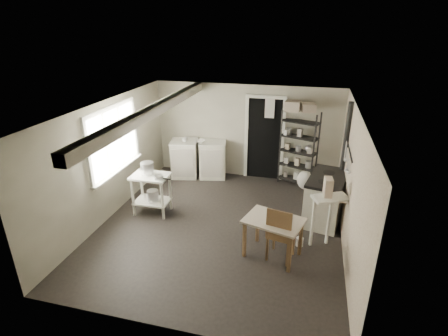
% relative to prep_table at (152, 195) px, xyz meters
% --- Properties ---
extents(floor, '(5.00, 5.00, 0.00)m').
position_rel_prep_table_xyz_m(floor, '(1.48, -0.19, -0.40)').
color(floor, black).
rests_on(floor, ground).
extents(ceiling, '(5.00, 5.00, 0.00)m').
position_rel_prep_table_xyz_m(ceiling, '(1.48, -0.19, 1.90)').
color(ceiling, silver).
rests_on(ceiling, wall_back).
extents(wall_back, '(4.50, 0.02, 2.30)m').
position_rel_prep_table_xyz_m(wall_back, '(1.48, 2.31, 0.75)').
color(wall_back, '#A9A590').
rests_on(wall_back, ground).
extents(wall_front, '(4.50, 0.02, 2.30)m').
position_rel_prep_table_xyz_m(wall_front, '(1.48, -2.69, 0.75)').
color(wall_front, '#A9A590').
rests_on(wall_front, ground).
extents(wall_left, '(0.02, 5.00, 2.30)m').
position_rel_prep_table_xyz_m(wall_left, '(-0.77, -0.19, 0.75)').
color(wall_left, '#A9A590').
rests_on(wall_left, ground).
extents(wall_right, '(0.02, 5.00, 2.30)m').
position_rel_prep_table_xyz_m(wall_right, '(3.73, -0.19, 0.75)').
color(wall_right, '#A9A590').
rests_on(wall_right, ground).
extents(window, '(0.12, 1.76, 1.28)m').
position_rel_prep_table_xyz_m(window, '(-0.74, 0.01, 1.10)').
color(window, silver).
rests_on(window, wall_left).
extents(doorway, '(0.96, 0.10, 2.08)m').
position_rel_prep_table_xyz_m(doorway, '(1.93, 2.28, 0.60)').
color(doorway, silver).
rests_on(doorway, ground).
extents(ceiling_beam, '(0.18, 5.00, 0.18)m').
position_rel_prep_table_xyz_m(ceiling_beam, '(0.28, -0.19, 1.80)').
color(ceiling_beam, silver).
rests_on(ceiling_beam, ceiling).
extents(wallpaper_panel, '(0.01, 5.00, 2.30)m').
position_rel_prep_table_xyz_m(wallpaper_panel, '(3.72, -0.19, 0.75)').
color(wallpaper_panel, beige).
rests_on(wallpaper_panel, wall_right).
extents(utensil_rail, '(0.06, 1.20, 0.44)m').
position_rel_prep_table_xyz_m(utensil_rail, '(3.67, 0.41, 1.15)').
color(utensil_rail, silver).
rests_on(utensil_rail, wall_right).
extents(prep_table, '(0.74, 0.54, 0.84)m').
position_rel_prep_table_xyz_m(prep_table, '(0.00, 0.00, 0.00)').
color(prep_table, silver).
rests_on(prep_table, ground).
extents(stockpot, '(0.33, 0.33, 0.28)m').
position_rel_prep_table_xyz_m(stockpot, '(-0.08, 0.06, 0.54)').
color(stockpot, silver).
rests_on(stockpot, prep_table).
extents(saucepan, '(0.24, 0.24, 0.10)m').
position_rel_prep_table_xyz_m(saucepan, '(0.24, -0.11, 0.45)').
color(saucepan, silver).
rests_on(saucepan, prep_table).
extents(bucket, '(0.30, 0.30, 0.25)m').
position_rel_prep_table_xyz_m(bucket, '(0.03, -0.02, -0.02)').
color(bucket, silver).
rests_on(bucket, prep_table).
extents(base_cabinets, '(1.51, 0.89, 0.93)m').
position_rel_prep_table_xyz_m(base_cabinets, '(0.35, 1.99, 0.06)').
color(base_cabinets, beige).
rests_on(base_cabinets, ground).
extents(mixing_bowl, '(0.35, 0.35, 0.07)m').
position_rel_prep_table_xyz_m(mixing_bowl, '(0.44, 1.91, 0.56)').
color(mixing_bowl, silver).
rests_on(mixing_bowl, base_cabinets).
extents(counter_cup, '(0.16, 0.16, 0.10)m').
position_rel_prep_table_xyz_m(counter_cup, '(0.04, 1.88, 0.57)').
color(counter_cup, silver).
rests_on(counter_cup, base_cabinets).
extents(shelf_rack, '(0.91, 0.59, 1.79)m').
position_rel_prep_table_xyz_m(shelf_rack, '(2.77, 2.12, 0.55)').
color(shelf_rack, black).
rests_on(shelf_rack, ground).
extents(shelf_jar, '(0.11, 0.11, 0.18)m').
position_rel_prep_table_xyz_m(shelf_jar, '(2.45, 2.13, 0.96)').
color(shelf_jar, silver).
rests_on(shelf_jar, shelf_rack).
extents(storage_box_a, '(0.36, 0.32, 0.23)m').
position_rel_prep_table_xyz_m(storage_box_a, '(2.56, 2.08, 1.61)').
color(storage_box_a, beige).
rests_on(storage_box_a, shelf_rack).
extents(storage_box_b, '(0.34, 0.32, 0.19)m').
position_rel_prep_table_xyz_m(storage_box_b, '(2.91, 2.09, 1.59)').
color(storage_box_b, beige).
rests_on(storage_box_b, shelf_rack).
extents(stove, '(0.86, 1.27, 0.91)m').
position_rel_prep_table_xyz_m(stove, '(3.40, 0.60, 0.04)').
color(stove, beige).
rests_on(stove, ground).
extents(stovepipe, '(0.14, 0.14, 1.51)m').
position_rel_prep_table_xyz_m(stovepipe, '(3.68, 1.03, 1.19)').
color(stovepipe, black).
rests_on(stovepipe, stove).
extents(side_ledge, '(0.68, 0.55, 0.93)m').
position_rel_prep_table_xyz_m(side_ledge, '(3.43, -0.26, 0.03)').
color(side_ledge, silver).
rests_on(side_ledge, ground).
extents(oats_box, '(0.15, 0.23, 0.32)m').
position_rel_prep_table_xyz_m(oats_box, '(3.37, -0.23, 0.61)').
color(oats_box, beige).
rests_on(oats_box, side_ledge).
extents(work_table, '(1.05, 0.87, 0.69)m').
position_rel_prep_table_xyz_m(work_table, '(2.56, -0.84, -0.02)').
color(work_table, beige).
rests_on(work_table, ground).
extents(table_cup, '(0.13, 0.13, 0.10)m').
position_rel_prep_table_xyz_m(table_cup, '(2.71, -0.96, 0.41)').
color(table_cup, silver).
rests_on(table_cup, work_table).
extents(chair, '(0.49, 0.50, 0.99)m').
position_rel_prep_table_xyz_m(chair, '(2.69, -0.86, 0.08)').
color(chair, brown).
rests_on(chair, ground).
extents(flour_sack, '(0.40, 0.34, 0.46)m').
position_rel_prep_table_xyz_m(flour_sack, '(2.99, 1.88, -0.16)').
color(flour_sack, beige).
rests_on(flour_sack, ground).
extents(floor_crock, '(0.13, 0.13, 0.16)m').
position_rel_prep_table_xyz_m(floor_crock, '(2.99, -0.44, -0.33)').
color(floor_crock, silver).
rests_on(floor_crock, ground).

